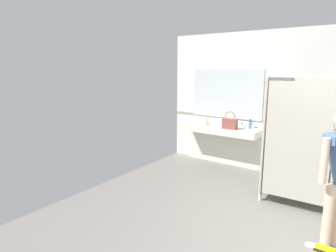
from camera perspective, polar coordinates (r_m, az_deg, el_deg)
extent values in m
cube|color=silver|center=(6.37, 10.13, -0.65)|extent=(1.73, 0.55, 0.14)
cube|color=silver|center=(6.68, 10.88, -4.06)|extent=(1.73, 0.08, 0.75)
cube|color=beige|center=(6.53, 6.61, -0.07)|extent=(0.42, 0.30, 0.11)
cylinder|color=silver|center=(6.70, 7.52, 1.11)|extent=(0.04, 0.04, 0.11)
cylinder|color=silver|center=(6.64, 7.31, 1.42)|extent=(0.03, 0.11, 0.03)
sphere|color=silver|center=(6.68, 8.09, 0.84)|extent=(0.04, 0.04, 0.04)
cube|color=beige|center=(6.17, 13.64, -1.00)|extent=(0.42, 0.30, 0.11)
cylinder|color=silver|center=(6.34, 14.42, 0.27)|extent=(0.04, 0.04, 0.11)
cylinder|color=silver|center=(6.28, 14.26, 0.59)|extent=(0.03, 0.11, 0.03)
sphere|color=silver|center=(6.33, 15.03, -0.01)|extent=(0.04, 0.04, 0.04)
cube|color=silver|center=(6.51, 11.45, 6.26)|extent=(1.63, 0.02, 1.06)
cube|color=#B2AD9E|center=(5.43, 20.67, -0.75)|extent=(0.03, 1.50, 1.88)
cylinder|color=silver|center=(5.10, 17.74, -13.16)|extent=(0.05, 0.05, 0.12)
cylinder|color=silver|center=(4.93, 29.05, -14.98)|extent=(0.05, 0.05, 0.12)
cube|color=#B2AD9E|center=(4.63, 24.16, -3.00)|extent=(0.91, 0.07, 1.78)
cylinder|color=beige|center=(4.01, 29.00, -15.59)|extent=(0.11, 0.11, 0.81)
cylinder|color=beige|center=(3.64, 28.50, -6.03)|extent=(0.08, 0.08, 0.52)
cube|color=#934C42|center=(6.09, 12.11, 0.42)|extent=(0.30, 0.14, 0.21)
torus|color=#934C42|center=(6.07, 12.17, 1.78)|extent=(0.23, 0.02, 0.23)
cylinder|color=teal|center=(6.25, 15.93, 0.25)|extent=(0.07, 0.07, 0.16)
cylinder|color=black|center=(6.24, 15.98, 1.11)|extent=(0.03, 0.03, 0.04)
cylinder|color=beige|center=(6.40, 7.65, 0.59)|extent=(0.07, 0.07, 0.10)
cylinder|color=#B7BABF|center=(4.20, 26.38, -20.32)|extent=(0.14, 0.14, 0.01)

